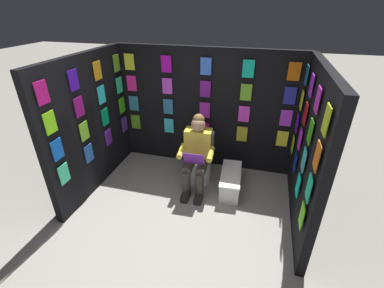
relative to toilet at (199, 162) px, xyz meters
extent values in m
plane|color=gray|center=(0.03, 1.48, -0.33)|extent=(30.00, 30.00, 0.00)
cube|color=black|center=(0.03, -0.55, 0.69)|extent=(3.03, 0.10, 2.02)
cube|color=#529521|center=(1.31, -0.46, 0.35)|extent=(0.17, 0.01, 0.26)
cube|color=#36CEDB|center=(0.67, -0.46, 0.35)|extent=(0.17, 0.01, 0.26)
cube|color=#C51368|center=(0.03, -0.46, 0.35)|extent=(0.17, 0.01, 0.26)
cube|color=#A9AB20|center=(-0.61, -0.46, 0.35)|extent=(0.17, 0.01, 0.26)
cube|color=yellow|center=(-1.24, -0.46, 0.35)|extent=(0.17, 0.01, 0.26)
cube|color=teal|center=(1.31, -0.46, 0.71)|extent=(0.17, 0.01, 0.26)
cube|color=teal|center=(0.67, -0.46, 0.71)|extent=(0.17, 0.01, 0.26)
cube|color=purple|center=(0.03, -0.46, 0.71)|extent=(0.17, 0.01, 0.26)
cube|color=#D837D3|center=(-0.61, -0.46, 0.71)|extent=(0.17, 0.01, 0.26)
cube|color=#AE32CD|center=(-1.24, -0.46, 0.71)|extent=(0.17, 0.01, 0.26)
cube|color=#EC238D|center=(1.31, -0.46, 1.06)|extent=(0.17, 0.01, 0.26)
cube|color=#CB41E4|center=(0.67, -0.46, 1.06)|extent=(0.17, 0.01, 0.26)
cube|color=#6F158E|center=(0.03, -0.46, 1.06)|extent=(0.17, 0.01, 0.26)
cube|color=#65AB23|center=(-0.61, -0.46, 1.06)|extent=(0.17, 0.01, 0.26)
cube|color=#2323A1|center=(-1.24, -0.46, 1.06)|extent=(0.17, 0.01, 0.26)
cube|color=yellow|center=(1.31, -0.46, 1.42)|extent=(0.17, 0.01, 0.26)
cube|color=#B00CAA|center=(0.67, -0.46, 1.42)|extent=(0.17, 0.01, 0.26)
cube|color=blue|center=(0.03, -0.46, 1.42)|extent=(0.17, 0.01, 0.26)
cube|color=#0FBB99|center=(-0.61, -0.46, 1.42)|extent=(0.17, 0.01, 0.26)
cube|color=#C75A0B|center=(-1.24, -0.46, 1.42)|extent=(0.17, 0.01, 0.26)
cube|color=black|center=(-1.48, 0.49, 0.69)|extent=(0.10, 1.98, 2.02)
cube|color=#90BB14|center=(-1.40, -0.32, 0.35)|extent=(0.01, 0.17, 0.26)
cube|color=#0D2697|center=(-1.40, 0.22, 0.35)|extent=(0.01, 0.17, 0.26)
cube|color=#0CE7CA|center=(-1.40, 0.76, 0.35)|extent=(0.01, 0.17, 0.26)
cube|color=#62DF20|center=(-1.40, 1.30, 0.35)|extent=(0.01, 0.17, 0.26)
cube|color=#6210D7|center=(-1.40, -0.32, 0.71)|extent=(0.01, 0.17, 0.26)
cube|color=#AF1ECA|center=(-1.40, 0.22, 0.71)|extent=(0.01, 0.17, 0.26)
cube|color=#39B5C4|center=(-1.40, 0.76, 0.71)|extent=(0.01, 0.17, 0.26)
cube|color=#18C590|center=(-1.40, 1.30, 0.71)|extent=(0.01, 0.17, 0.26)
cube|color=#DAEB1D|center=(-1.40, -0.32, 1.06)|extent=(0.01, 0.17, 0.26)
cube|color=#AD0F12|center=(-1.40, 0.22, 1.06)|extent=(0.01, 0.17, 0.26)
cube|color=#309615|center=(-1.40, 0.76, 1.06)|extent=(0.01, 0.17, 0.26)
cube|color=#D26517|center=(-1.40, 1.30, 1.06)|extent=(0.01, 0.17, 0.26)
cube|color=#105F8F|center=(-1.40, -0.32, 1.42)|extent=(0.01, 0.17, 0.26)
cube|color=purple|center=(-1.40, 0.22, 1.42)|extent=(0.01, 0.17, 0.26)
cube|color=purple|center=(-1.40, 0.76, 1.42)|extent=(0.01, 0.17, 0.26)
cube|color=#94AE1B|center=(-1.40, 1.30, 1.42)|extent=(0.01, 0.17, 0.26)
cube|color=black|center=(1.55, 0.49, 0.69)|extent=(0.10, 1.98, 2.02)
cube|color=#41E79C|center=(1.46, 1.30, 0.35)|extent=(0.01, 0.17, 0.26)
cube|color=blue|center=(1.46, 0.76, 0.35)|extent=(0.01, 0.17, 0.26)
cube|color=#5D1F8C|center=(1.46, 0.22, 0.35)|extent=(0.01, 0.17, 0.26)
cube|color=#4F278E|center=(1.46, -0.32, 0.35)|extent=(0.01, 0.17, 0.26)
cube|color=blue|center=(1.46, 1.30, 0.71)|extent=(0.01, 0.17, 0.26)
cube|color=#7CD32D|center=(1.46, 0.76, 0.71)|extent=(0.01, 0.17, 0.26)
cube|color=#089553|center=(1.46, 0.22, 0.71)|extent=(0.01, 0.17, 0.26)
cube|color=#41B816|center=(1.46, -0.32, 0.71)|extent=(0.01, 0.17, 0.26)
cube|color=#83F11C|center=(1.46, 1.30, 1.06)|extent=(0.01, 0.17, 0.26)
cube|color=#94157B|center=(1.46, 0.76, 1.06)|extent=(0.01, 0.17, 0.26)
cube|color=#2BD2D2|center=(1.46, 0.22, 1.06)|extent=(0.01, 0.17, 0.26)
cube|color=#2BEA8F|center=(1.46, -0.32, 1.06)|extent=(0.01, 0.17, 0.26)
cube|color=#B61673|center=(1.46, 1.30, 1.42)|extent=(0.01, 0.17, 0.26)
cube|color=#3F14AE|center=(1.46, 0.76, 1.42)|extent=(0.01, 0.17, 0.26)
cube|color=orange|center=(1.46, 0.22, 1.42)|extent=(0.01, 0.17, 0.26)
cube|color=#5A941F|center=(1.46, -0.32, 1.42)|extent=(0.01, 0.17, 0.26)
cylinder|color=white|center=(0.00, 0.08, -0.13)|extent=(0.38, 0.38, 0.40)
cylinder|color=white|center=(0.00, 0.08, 0.09)|extent=(0.41, 0.41, 0.02)
cube|color=white|center=(0.01, -0.18, 0.25)|extent=(0.39, 0.20, 0.36)
cylinder|color=white|center=(0.00, -0.09, 0.25)|extent=(0.39, 0.09, 0.39)
cube|color=gold|center=(0.00, 0.11, 0.36)|extent=(0.41, 0.24, 0.52)
sphere|color=tan|center=(-0.01, 0.14, 0.71)|extent=(0.21, 0.21, 0.21)
sphere|color=olive|center=(0.00, 0.11, 0.78)|extent=(0.17, 0.17, 0.17)
cylinder|color=#38332D|center=(-0.11, 0.30, 0.11)|extent=(0.17, 0.41, 0.15)
cylinder|color=#38332D|center=(0.09, 0.31, 0.11)|extent=(0.17, 0.41, 0.15)
cylinder|color=#38332D|center=(-0.12, 0.48, -0.11)|extent=(0.12, 0.12, 0.42)
cylinder|color=#38332D|center=(0.08, 0.49, -0.11)|extent=(0.12, 0.12, 0.42)
cube|color=black|center=(-0.12, 0.54, -0.28)|extent=(0.12, 0.26, 0.09)
cube|color=black|center=(0.08, 0.55, -0.28)|extent=(0.12, 0.26, 0.09)
cylinder|color=gold|center=(-0.23, 0.28, 0.33)|extent=(0.10, 0.31, 0.13)
cylinder|color=gold|center=(0.21, 0.30, 0.33)|extent=(0.10, 0.31, 0.13)
cube|color=purple|center=(-0.02, 0.45, 0.32)|extent=(0.31, 0.14, 0.23)
cube|color=white|center=(-0.54, 0.17, -0.18)|extent=(0.33, 0.75, 0.29)
cube|color=white|center=(-0.54, 0.17, -0.03)|extent=(0.35, 0.78, 0.03)
camera|label=1|loc=(-0.85, 3.59, 2.30)|focal=25.05mm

